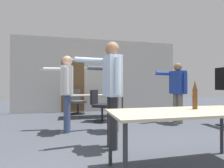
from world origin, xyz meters
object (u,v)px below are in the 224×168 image
Objects in this scene: person_right_polo at (177,87)px; office_chair_mid_tucked at (100,107)px; person_far_watching at (114,84)px; beer_bottle at (195,95)px; person_center_tall at (111,83)px; office_chair_side_rolled at (77,102)px; drink_cup at (111,93)px; person_left_plaid at (67,86)px.

person_right_polo reaches higher than office_chair_mid_tucked.
beer_bottle is (0.66, -1.93, -0.15)m from person_far_watching.
beer_bottle is at bearing -169.61° from person_far_watching.
person_far_watching is 4.46× the size of beer_bottle.
person_center_tall is (-2.27, -1.49, 0.09)m from person_right_polo.
office_chair_mid_tucked is at bearing 87.39° from office_chair_side_rolled.
person_right_polo is 2.31m from office_chair_mid_tucked.
person_far_watching is 1.81m from drink_cup.
person_center_tall is 17.55× the size of drink_cup.
office_chair_side_rolled is at bearing 7.65° from person_far_watching.
person_center_tall reaches higher than office_chair_side_rolled.
office_chair_mid_tucked is 3.20m from beer_bottle.
person_far_watching reaches higher than beer_bottle.
drink_cup is at bearing -39.13° from person_left_plaid.
beer_bottle is at bearing -137.20° from person_left_plaid.
drink_cup is at bearing 95.08° from beer_bottle.
person_far_watching is 1.12m from person_center_tall.
drink_cup is (1.43, 1.58, -0.26)m from person_left_plaid.
person_center_tall reaches higher than person_left_plaid.
person_center_tall is at bearing 28.35° from office_chair_mid_tucked.
person_left_plaid is 1.92× the size of office_chair_side_rolled.
beer_bottle is 3.70m from drink_cup.
drink_cup is (-0.33, 3.68, -0.14)m from beer_bottle.
beer_bottle is at bearing -138.62° from person_center_tall.
person_left_plaid is at bearing -12.01° from office_chair_mid_tucked.
beer_bottle is at bearing 83.01° from office_chair_side_rolled.
office_chair_mid_tucked is at bearing 105.08° from beer_bottle.
person_right_polo is 3.60m from office_chair_side_rolled.
office_chair_mid_tucked is 2.33× the size of beer_bottle.
office_chair_mid_tucked is at bearing -11.50° from person_center_tall.
person_far_watching is 0.98× the size of person_center_tall.
office_chair_mid_tucked is (0.93, 0.95, -0.62)m from person_left_plaid.
office_chair_side_rolled is 4.85m from beer_bottle.
person_right_polo is 1.83× the size of office_chair_mid_tucked.
office_chair_side_rolled is at bearing 140.38° from drink_cup.
person_center_tall is at bearing 138.93° from beer_bottle.
person_right_polo is at bearing -39.67° from drink_cup.
person_center_tall is at bearing 72.69° from office_chair_side_rolled.
person_right_polo is 3.05m from person_left_plaid.
office_chair_mid_tucked is 0.88m from drink_cup.
person_far_watching is 1.95× the size of office_chair_side_rolled.
person_right_polo is 2.11m from drink_cup.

